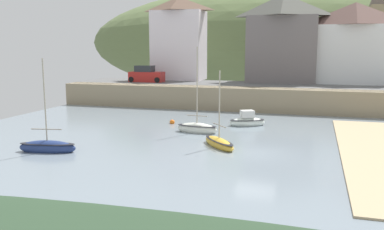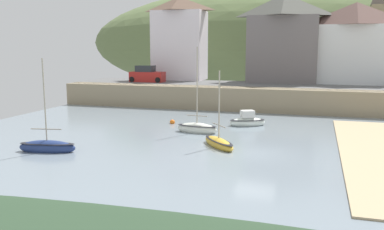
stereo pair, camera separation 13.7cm
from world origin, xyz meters
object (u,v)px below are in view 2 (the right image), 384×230
Objects in this scene: sailboat_nearest_shore at (247,121)px; waterfront_building_left at (180,38)px; waterfront_building_right at (355,43)px; sailboat_far_left at (47,147)px; church_with_spire at (383,23)px; parked_car_near_slipway at (147,75)px; waterfront_building_centre at (283,38)px; mooring_buoy at (172,122)px; rowboat_small_beached at (219,143)px; sailboat_white_hull at (197,128)px.

waterfront_building_left is at bearing 98.95° from sailboat_nearest_shore.
waterfront_building_right reaches higher than sailboat_far_left.
parked_car_near_slipway is (-26.65, -8.50, -6.17)m from church_with_spire.
waterfront_building_centre is 32.02m from sailboat_far_left.
mooring_buoy is at bearing -59.24° from parked_car_near_slipway.
sailboat_far_left is at bearing -105.85° from rowboat_small_beached.
waterfront_building_right is 24.11m from parked_car_near_slipway.
sailboat_nearest_shore is 7.49× the size of mooring_buoy.
parked_car_near_slipway reaches higher than sailboat_nearest_shore.
waterfront_building_right is at bearing -0.00° from waterfront_building_left.
church_with_spire is (11.14, 4.00, 1.78)m from waterfront_building_centre.
waterfront_building_left is at bearing 118.28° from sailboat_white_hull.
sailboat_white_hull is at bearing -121.72° from waterfront_building_right.
sailboat_far_left is at bearing -124.74° from waterfront_building_right.
sailboat_nearest_shore is (-1.43, -16.32, -7.23)m from waterfront_building_centre.
sailboat_nearest_shore is 16.37m from sailboat_far_left.
mooring_buoy is (-3.09, 2.99, -0.21)m from sailboat_white_hull.
waterfront_building_centre reaches higher than mooring_buoy.
sailboat_white_hull is at bearing 37.69° from sailboat_far_left.
sailboat_white_hull is at bearing -67.97° from waterfront_building_left.
waterfront_building_right is 35.62m from sailboat_far_left.
church_with_spire reaches higher than sailboat_white_hull.
sailboat_white_hull is (7.39, 8.46, 0.01)m from sailboat_far_left.
rowboat_small_beached reaches higher than mooring_buoy.
waterfront_building_centre is 0.76× the size of church_with_spire.
waterfront_building_right is at bearing 44.10° from sailboat_far_left.
mooring_buoy is at bearing -73.50° from waterfront_building_left.
waterfront_building_centre is 11.97m from church_with_spire.
church_with_spire is at bearing 17.29° from parked_car_near_slipway.
church_with_spire is 29.94m from mooring_buoy.
parked_car_near_slipway is at bearing 121.16° from mooring_buoy.
waterfront_building_right is 24.78m from sailboat_white_hull.
sailboat_nearest_shore is at bearing -94.99° from waterfront_building_centre.
church_with_spire is (3.27, 4.00, 2.36)m from waterfront_building_right.
parked_car_near_slipway is (-10.83, 15.80, 2.86)m from sailboat_white_hull.
waterfront_building_right is at bearing 47.90° from mooring_buoy.
sailboat_white_hull is at bearing -155.45° from sailboat_nearest_shore.
church_with_spire is at bearing 115.48° from rowboat_small_beached.
waterfront_building_left is 6.84m from parked_car_near_slipway.
waterfront_building_centre is at bearing 58.87° from sailboat_nearest_shore.
rowboat_small_beached is at bearing -50.65° from mooring_buoy.
sailboat_far_left is at bearing -124.90° from sailboat_white_hull.
rowboat_small_beached is (-0.59, -8.00, -0.09)m from sailboat_nearest_shore.
waterfront_building_left reaches higher than waterfront_building_centre.
waterfront_building_left is 23.08m from sailboat_white_hull.
mooring_buoy is at bearing 179.73° from rowboat_small_beached.
parked_car_near_slipway is at bearing 130.69° from sailboat_white_hull.
church_with_spire reaches higher than waterfront_building_left.
waterfront_building_right reaches higher than mooring_buoy.
church_with_spire is 4.10× the size of sailboat_nearest_shore.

